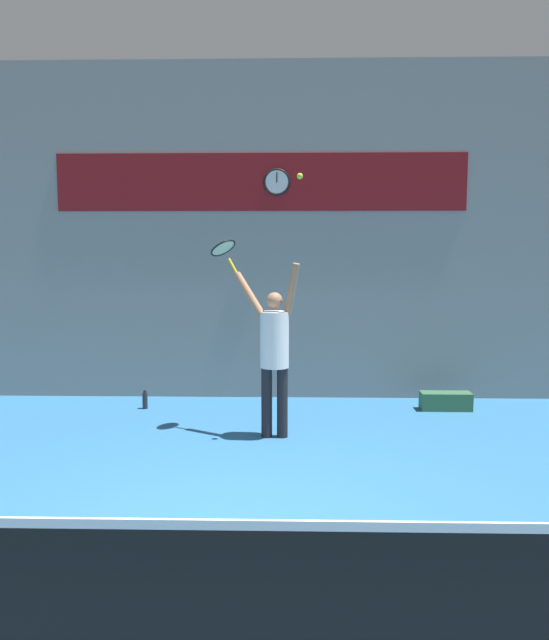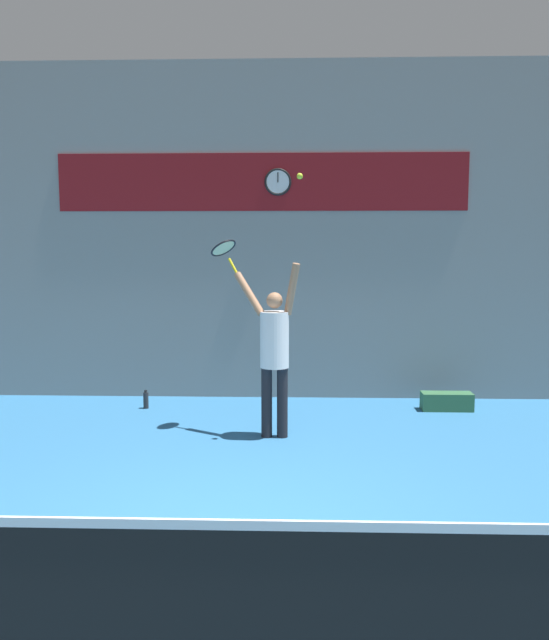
# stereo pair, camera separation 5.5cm
# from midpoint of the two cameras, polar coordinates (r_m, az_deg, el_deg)

# --- Properties ---
(ground_plane) EXTENTS (18.00, 18.00, 0.00)m
(ground_plane) POSITION_cam_midpoint_polar(r_m,az_deg,el_deg) (4.91, -4.46, -20.91)
(ground_plane) COLOR teal
(back_wall) EXTENTS (18.00, 0.10, 5.00)m
(back_wall) POSITION_cam_midpoint_polar(r_m,az_deg,el_deg) (9.42, -1.42, 7.96)
(back_wall) COLOR gray
(back_wall) RESTS_ON ground_plane
(sponsor_banner) EXTENTS (6.05, 0.02, 0.84)m
(sponsor_banner) POSITION_cam_midpoint_polar(r_m,az_deg,el_deg) (9.41, -1.45, 12.49)
(sponsor_banner) COLOR maroon
(scoreboard_clock) EXTENTS (0.40, 0.04, 0.40)m
(scoreboard_clock) POSITION_cam_midpoint_polar(r_m,az_deg,el_deg) (9.38, 0.05, 12.52)
(scoreboard_clock) COLOR white
(court_net) EXTENTS (6.61, 0.07, 1.06)m
(court_net) POSITION_cam_midpoint_polar(r_m,az_deg,el_deg) (3.40, -7.28, -24.65)
(court_net) COLOR #333333
(court_net) RESTS_ON ground_plane
(tennis_player) EXTENTS (0.84, 0.48, 2.10)m
(tennis_player) POSITION_cam_midpoint_polar(r_m,az_deg,el_deg) (7.42, -0.24, -2.60)
(tennis_player) COLOR black
(tennis_player) RESTS_ON ground_plane
(tennis_racket) EXTENTS (0.43, 0.45, 0.43)m
(tennis_racket) POSITION_cam_midpoint_polar(r_m,az_deg,el_deg) (7.75, -4.86, 6.45)
(tennis_racket) COLOR yellow
(tennis_ball) EXTENTS (0.07, 0.07, 0.07)m
(tennis_ball) POSITION_cam_midpoint_polar(r_m,az_deg,el_deg) (7.22, 2.11, 13.01)
(tennis_ball) COLOR #CCDB2D
(water_bottle) EXTENTS (0.07, 0.07, 0.27)m
(water_bottle) POSITION_cam_midpoint_polar(r_m,az_deg,el_deg) (9.13, -11.93, -7.19)
(water_bottle) COLOR #262628
(water_bottle) RESTS_ON ground_plane
(equipment_bag) EXTENTS (0.71, 0.26, 0.25)m
(equipment_bag) POSITION_cam_midpoint_polar(r_m,az_deg,el_deg) (9.19, 15.22, -7.16)
(equipment_bag) COLOR #33663F
(equipment_bag) RESTS_ON ground_plane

